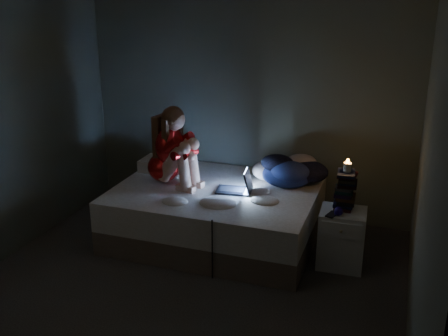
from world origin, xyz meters
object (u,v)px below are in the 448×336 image
at_px(bed, 216,213).
at_px(laptop, 234,180).
at_px(candle, 347,168).
at_px(phone, 331,214).
at_px(woman, 163,144).
at_px(nightstand, 341,238).

height_order(bed, laptop, laptop).
distance_m(laptop, candle, 1.10).
height_order(candle, phone, candle).
height_order(bed, candle, candle).
distance_m(woman, candle, 1.80).
bearing_deg(laptop, woman, 172.22).
relative_size(woman, candle, 10.19).
height_order(laptop, nightstand, laptop).
xyz_separation_m(bed, laptop, (0.19, -0.02, 0.39)).
relative_size(woman, phone, 5.82).
height_order(woman, nightstand, woman).
bearing_deg(nightstand, laptop, 170.63).
xyz_separation_m(woman, phone, (1.72, -0.24, -0.40)).
bearing_deg(nightstand, bed, 170.73).
xyz_separation_m(bed, woman, (-0.54, -0.02, 0.68)).
height_order(woman, candle, woman).
xyz_separation_m(laptop, candle, (1.07, -0.05, 0.26)).
relative_size(candle, phone, 0.57).
bearing_deg(candle, nightstand, -84.76).
bearing_deg(bed, nightstand, -6.48).
height_order(bed, phone, phone).
relative_size(bed, laptop, 5.77).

